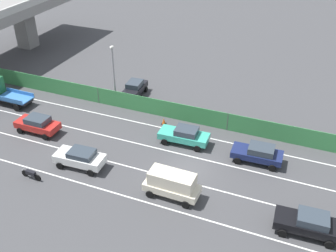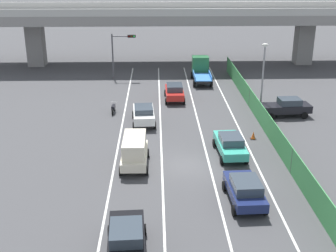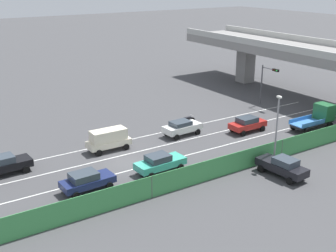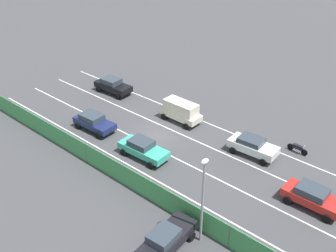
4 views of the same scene
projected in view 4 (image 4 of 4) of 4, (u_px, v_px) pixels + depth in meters
name	position (u px, v px, depth m)	size (l,w,h in m)	color
ground_plane	(156.00, 135.00, 38.16)	(300.00, 300.00, 0.00)	#424244
lane_line_left_edge	(236.00, 135.00, 38.23)	(0.14, 47.43, 0.01)	silver
lane_line_mid_left	(216.00, 150.00, 36.02)	(0.14, 47.43, 0.01)	silver
lane_line_mid_right	(193.00, 167.00, 33.82)	(0.14, 47.43, 0.01)	silver
lane_line_right_edge	(166.00, 186.00, 31.61)	(0.14, 47.43, 0.01)	silver
green_fence	(148.00, 189.00, 29.81)	(0.10, 43.53, 1.88)	#3D8E4C
car_taxi_teal	(143.00, 148.00, 34.60)	(2.17, 4.70, 1.65)	teal
car_sedan_red	(312.00, 196.00, 29.11)	(2.03, 4.32, 1.67)	red
car_van_cream	(181.00, 110.00, 39.90)	(2.01, 4.34, 2.16)	beige
car_sedan_black	(113.00, 85.00, 45.75)	(2.23, 4.59, 1.72)	black
car_sedan_white	(253.00, 146.00, 34.92)	(2.22, 4.38, 1.64)	white
car_sedan_navy	(94.00, 121.00, 38.62)	(2.20, 4.42, 1.63)	navy
motorcycle	(298.00, 148.00, 35.43)	(0.60, 1.95, 0.93)	black
parked_sedan_dark	(166.00, 239.00, 25.55)	(4.73, 2.22, 1.74)	black
street_lamp	(203.00, 193.00, 24.66)	(0.60, 0.36, 6.60)	gray
traffic_cone	(150.00, 182.00, 31.59)	(0.47, 0.47, 0.66)	orange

